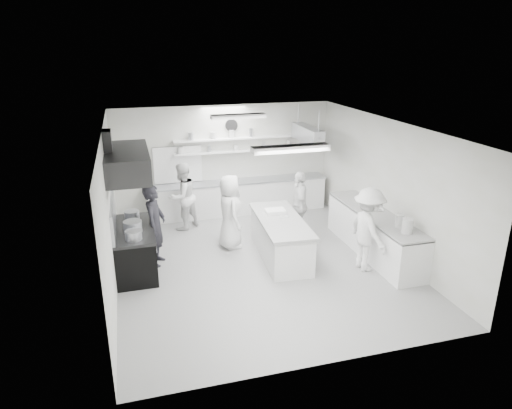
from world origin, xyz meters
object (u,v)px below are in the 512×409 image
object	(u,v)px
stove	(135,250)
right_counter	(374,234)
prep_island	(280,239)
cook_stove	(155,225)
back_counter	(238,197)
cook_back	(182,196)

from	to	relation	value
stove	right_counter	world-z (taller)	right_counter
right_counter	prep_island	bearing A→B (deg)	169.25
prep_island	cook_stove	bearing A→B (deg)	174.98
stove	prep_island	distance (m)	3.15
prep_island	stove	bearing A→B (deg)	179.85
stove	cook_stove	distance (m)	0.67
back_counter	stove	bearing A→B (deg)	-136.01
back_counter	cook_back	bearing A→B (deg)	-155.81
back_counter	cook_stove	xyz separation A→B (m)	(-2.45, -2.60, 0.43)
stove	cook_back	xyz separation A→B (m)	(1.27, 2.07, 0.42)
stove	back_counter	world-z (taller)	back_counter
stove	cook_back	world-z (taller)	cook_back
cook_back	back_counter	bearing A→B (deg)	168.37
cook_stove	stove	bearing A→B (deg)	133.39
prep_island	cook_back	size ratio (longest dim) A/B	1.33
prep_island	cook_stove	size ratio (longest dim) A/B	1.29
stove	cook_back	size ratio (longest dim) A/B	1.04
back_counter	cook_back	size ratio (longest dim) A/B	2.88
stove	prep_island	world-z (taller)	stove
stove	prep_island	xyz separation A→B (m)	(3.15, -0.20, -0.02)
right_counter	cook_stove	size ratio (longest dim) A/B	1.84
cook_back	right_counter	bearing A→B (deg)	110.34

